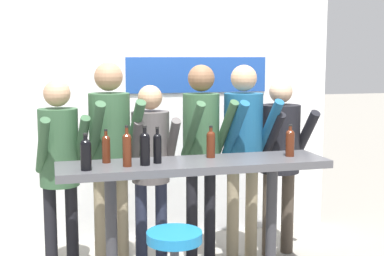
{
  "coord_description": "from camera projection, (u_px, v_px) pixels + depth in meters",
  "views": [
    {
      "loc": [
        -1.06,
        -3.93,
        1.86
      ],
      "look_at": [
        0.0,
        0.08,
        1.31
      ],
      "focal_mm": 50.0,
      "sensor_mm": 36.0,
      "label": 1
    }
  ],
  "objects": [
    {
      "name": "back_wall",
      "position": [
        159.0,
        118.0,
        5.48
      ],
      "size": [
        3.71,
        0.12,
        2.47
      ],
      "color": "white",
      "rests_on": "ground_plane"
    },
    {
      "name": "tasting_table",
      "position": [
        195.0,
        186.0,
        4.17
      ],
      "size": [
        2.11,
        0.51,
        1.06
      ],
      "color": "#4C4C51",
      "rests_on": "ground_plane"
    },
    {
      "name": "person_far_left",
      "position": [
        59.0,
        156.0,
        4.39
      ],
      "size": [
        0.44,
        0.56,
        1.68
      ],
      "rotation": [
        0.0,
        0.0,
        0.18
      ],
      "color": "black",
      "rests_on": "ground_plane"
    },
    {
      "name": "person_left",
      "position": [
        110.0,
        144.0,
        4.46
      ],
      "size": [
        0.47,
        0.6,
        1.82
      ],
      "rotation": [
        0.0,
        0.0,
        0.17
      ],
      "color": "gray",
      "rests_on": "ground_plane"
    },
    {
      "name": "person_center_left",
      "position": [
        151.0,
        156.0,
        4.64
      ],
      "size": [
        0.4,
        0.5,
        1.62
      ],
      "rotation": [
        0.0,
        0.0,
        0.02
      ],
      "color": "#23283D",
      "rests_on": "ground_plane"
    },
    {
      "name": "person_center",
      "position": [
        202.0,
        141.0,
        4.69
      ],
      "size": [
        0.44,
        0.57,
        1.79
      ],
      "rotation": [
        0.0,
        0.0,
        0.15
      ],
      "color": "black",
      "rests_on": "ground_plane"
    },
    {
      "name": "person_center_right",
      "position": [
        244.0,
        140.0,
        4.78
      ],
      "size": [
        0.47,
        0.59,
        1.79
      ],
      "rotation": [
        0.0,
        0.0,
        0.14
      ],
      "color": "gray",
      "rests_on": "ground_plane"
    },
    {
      "name": "person_right",
      "position": [
        280.0,
        148.0,
        4.96
      ],
      "size": [
        0.48,
        0.57,
        1.65
      ],
      "rotation": [
        0.0,
        0.0,
        0.12
      ],
      "color": "#473D33",
      "rests_on": "ground_plane"
    },
    {
      "name": "wine_bottle_0",
      "position": [
        211.0,
        143.0,
        4.28
      ],
      "size": [
        0.07,
        0.07,
        0.26
      ],
      "color": "#4C1E0F",
      "rests_on": "tasting_table"
    },
    {
      "name": "wine_bottle_1",
      "position": [
        145.0,
        147.0,
        3.98
      ],
      "size": [
        0.08,
        0.08,
        0.3
      ],
      "color": "black",
      "rests_on": "tasting_table"
    },
    {
      "name": "wine_bottle_2",
      "position": [
        86.0,
        153.0,
        3.8
      ],
      "size": [
        0.08,
        0.08,
        0.27
      ],
      "color": "black",
      "rests_on": "tasting_table"
    },
    {
      "name": "wine_bottle_3",
      "position": [
        127.0,
        148.0,
        3.93
      ],
      "size": [
        0.07,
        0.07,
        0.31
      ],
      "color": "#4C1E0F",
      "rests_on": "tasting_table"
    },
    {
      "name": "wine_bottle_4",
      "position": [
        157.0,
        147.0,
        4.06
      ],
      "size": [
        0.06,
        0.06,
        0.28
      ],
      "color": "black",
      "rests_on": "tasting_table"
    },
    {
      "name": "wine_bottle_5",
      "position": [
        106.0,
        147.0,
        4.07
      ],
      "size": [
        0.06,
        0.06,
        0.26
      ],
      "color": "#4C1E0F",
      "rests_on": "tasting_table"
    },
    {
      "name": "wine_bottle_6",
      "position": [
        290.0,
        142.0,
        4.33
      ],
      "size": [
        0.07,
        0.07,
        0.26
      ],
      "color": "#4C1E0F",
      "rests_on": "tasting_table"
    }
  ]
}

